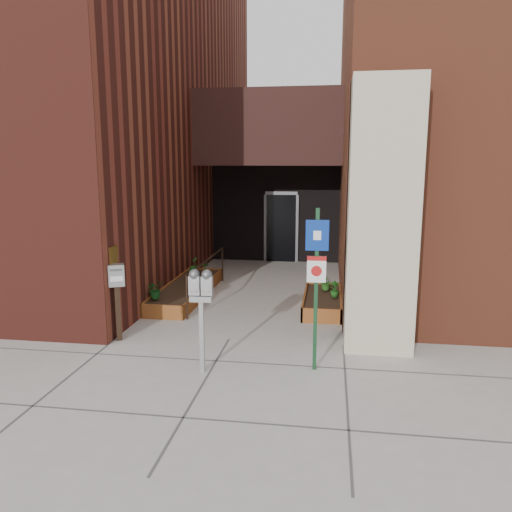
% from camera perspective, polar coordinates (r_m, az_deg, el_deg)
% --- Properties ---
extents(ground, '(80.00, 80.00, 0.00)m').
position_cam_1_polar(ground, '(8.96, -3.12, -9.48)').
color(ground, '#9E9991').
rests_on(ground, ground).
extents(architecture, '(20.00, 14.60, 10.00)m').
position_cam_1_polar(architecture, '(15.37, 1.41, 17.73)').
color(architecture, maroon).
rests_on(architecture, ground).
extents(planter_left, '(0.90, 3.60, 0.30)m').
position_cam_1_polar(planter_left, '(11.79, -7.88, -3.94)').
color(planter_left, brown).
rests_on(planter_left, ground).
extents(planter_right, '(0.80, 2.20, 0.30)m').
position_cam_1_polar(planter_right, '(10.85, 7.60, -5.22)').
color(planter_right, brown).
rests_on(planter_right, ground).
extents(handrail, '(0.04, 3.34, 0.90)m').
position_cam_1_polar(handrail, '(11.48, -5.63, -1.15)').
color(handrail, black).
rests_on(handrail, ground).
extents(parking_meter, '(0.35, 0.17, 1.56)m').
position_cam_1_polar(parking_meter, '(7.32, -6.31, -4.22)').
color(parking_meter, '#9D9EA0').
rests_on(parking_meter, ground).
extents(sign_post, '(0.33, 0.09, 2.44)m').
position_cam_1_polar(sign_post, '(7.32, 6.92, -1.90)').
color(sign_post, '#163C20').
rests_on(sign_post, ground).
extents(payment_dropbox, '(0.33, 0.29, 1.36)m').
position_cam_1_polar(payment_dropbox, '(8.96, -15.62, -3.30)').
color(payment_dropbox, black).
rests_on(payment_dropbox, ground).
extents(shrub_left_a, '(0.51, 0.51, 0.40)m').
position_cam_1_polar(shrub_left_a, '(10.55, -11.44, -3.72)').
color(shrub_left_a, '#164E19').
rests_on(shrub_left_a, planter_left).
extents(shrub_left_b, '(0.28, 0.28, 0.38)m').
position_cam_1_polar(shrub_left_b, '(11.84, -7.40, -2.08)').
color(shrub_left_b, '#195518').
rests_on(shrub_left_b, planter_left).
extents(shrub_left_c, '(0.26, 0.26, 0.34)m').
position_cam_1_polar(shrub_left_c, '(12.41, -5.83, -1.57)').
color(shrub_left_c, '#255017').
rests_on(shrub_left_c, planter_left).
extents(shrub_left_d, '(0.24, 0.24, 0.32)m').
position_cam_1_polar(shrub_left_d, '(13.28, -6.99, -0.82)').
color(shrub_left_d, '#275B1A').
rests_on(shrub_left_d, planter_left).
extents(shrub_right_a, '(0.25, 0.25, 0.33)m').
position_cam_1_polar(shrub_right_a, '(10.59, 8.98, -3.80)').
color(shrub_right_a, '#1C5518').
rests_on(shrub_right_a, planter_right).
extents(shrub_right_b, '(0.20, 0.20, 0.37)m').
position_cam_1_polar(shrub_right_b, '(10.57, 8.98, -3.70)').
color(shrub_right_b, '#225D1A').
rests_on(shrub_right_b, planter_right).
extents(shrub_right_c, '(0.45, 0.45, 0.36)m').
position_cam_1_polar(shrub_right_c, '(11.13, 7.97, -2.99)').
color(shrub_right_c, '#28621C').
rests_on(shrub_right_c, planter_right).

